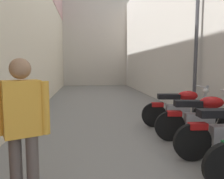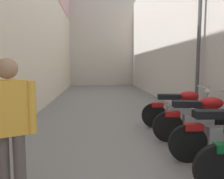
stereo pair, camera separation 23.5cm
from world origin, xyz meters
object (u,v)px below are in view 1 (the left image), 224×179
(motorcycle_seventh, at_px, (180,107))
(pedestrian_mid_alley, at_px, (23,126))
(motorcycle_sixth, at_px, (202,116))
(street_lamp, at_px, (194,15))

(motorcycle_seventh, relative_size, pedestrian_mid_alley, 1.17)
(pedestrian_mid_alley, bearing_deg, motorcycle_sixth, 32.76)
(pedestrian_mid_alley, bearing_deg, street_lamp, 46.05)
(motorcycle_seventh, bearing_deg, pedestrian_mid_alley, -135.18)
(motorcycle_sixth, height_order, street_lamp, street_lamp)
(motorcycle_sixth, height_order, motorcycle_seventh, same)
(pedestrian_mid_alley, distance_m, street_lamp, 5.56)
(motorcycle_sixth, distance_m, street_lamp, 3.12)
(motorcycle_sixth, height_order, pedestrian_mid_alley, pedestrian_mid_alley)
(motorcycle_seventh, relative_size, street_lamp, 0.37)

